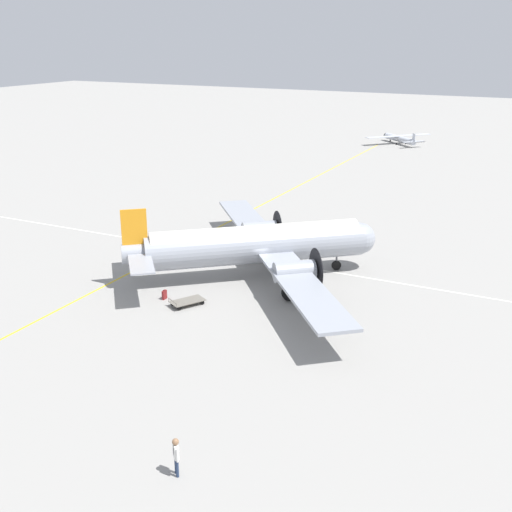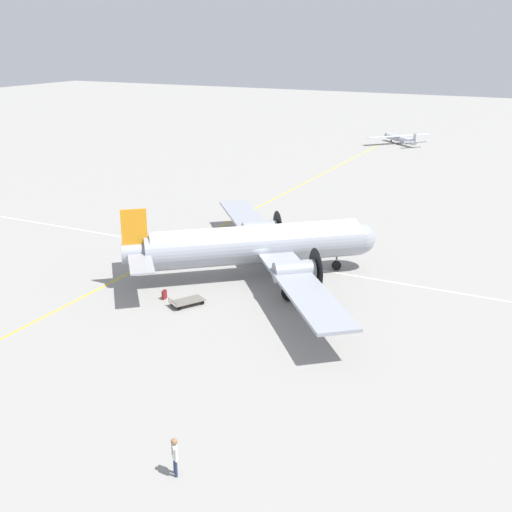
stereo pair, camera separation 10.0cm
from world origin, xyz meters
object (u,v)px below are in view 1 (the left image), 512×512
Objects in this scene: suitcase_near_door at (164,295)px; baggage_cart at (187,301)px; crew_foreground at (176,453)px; airliner_main at (261,244)px; light_aircraft_distant at (399,138)px.

suitcase_near_door reaches higher than baggage_cart.
baggage_cart is (-14.39, -8.62, -0.75)m from crew_foreground.
crew_foreground is (21.17, 6.66, -1.41)m from airliner_main.
airliner_main is 22.24m from crew_foreground.
baggage_cart is 0.27× the size of light_aircraft_distant.
airliner_main is 62.42m from light_aircraft_distant.
crew_foreground is 16.79m from baggage_cart.
light_aircraft_distant is at bearing 55.74° from airliner_main.
light_aircraft_distant is at bearing -177.99° from suitcase_near_door.
baggage_cart is (6.78, -1.96, -2.15)m from airliner_main.
crew_foreground is 0.18× the size of light_aircraft_distant.
suitcase_near_door is 1.89m from baggage_cart.
baggage_cart is at bearing 84.17° from suitcase_near_door.
light_aircraft_distant is (-83.25, -12.91, -0.16)m from crew_foreground.
baggage_cart is at bearing 135.91° from light_aircraft_distant.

